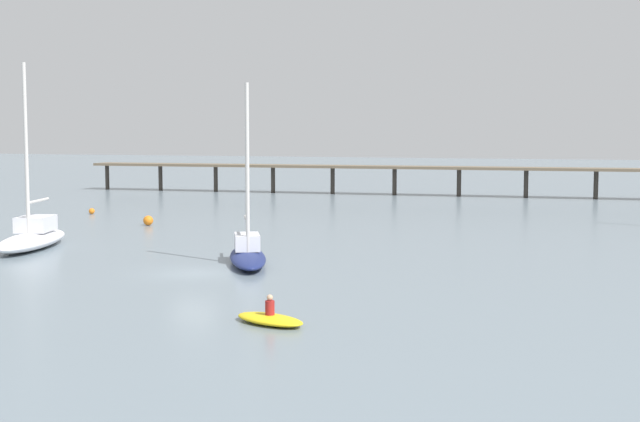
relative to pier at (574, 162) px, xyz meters
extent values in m
plane|color=slate|center=(-16.21, -58.89, -4.07)|extent=(400.00, 400.00, 0.00)
cube|color=brown|center=(-16.21, -0.92, -0.84)|extent=(83.68, 8.02, 0.30)
cylinder|color=#38332D|center=(-56.95, -3.23, -2.53)|extent=(0.50, 0.50, 3.09)
cylinder|color=#38332D|center=(-49.55, -2.81, -2.53)|extent=(0.50, 0.50, 3.09)
cylinder|color=#38332D|center=(-42.14, -2.39, -2.53)|extent=(0.50, 0.50, 3.09)
cylinder|color=#38332D|center=(-34.73, -1.97, -2.53)|extent=(0.50, 0.50, 3.09)
cylinder|color=#38332D|center=(-27.32, -1.55, -2.53)|extent=(0.50, 0.50, 3.09)
cylinder|color=#38332D|center=(-19.91, -1.13, -2.53)|extent=(0.50, 0.50, 3.09)
cylinder|color=#38332D|center=(-12.50, -0.71, -2.53)|extent=(0.50, 0.50, 3.09)
cylinder|color=#38332D|center=(-5.09, -0.29, -2.53)|extent=(0.50, 0.50, 3.09)
cylinder|color=#38332D|center=(2.32, 0.13, -2.53)|extent=(0.50, 0.50, 3.09)
ellipsoid|color=white|center=(-30.32, -53.51, -3.57)|extent=(5.40, 9.88, 1.00)
cube|color=silver|center=(-30.54, -52.79, -2.58)|extent=(2.63, 3.10, 0.97)
cylinder|color=silver|center=(-30.18, -53.97, 2.22)|extent=(0.23, 0.23, 10.58)
cylinder|color=silver|center=(-30.70, -52.24, -1.17)|extent=(1.23, 3.51, 0.19)
ellipsoid|color=navy|center=(-14.84, -55.02, -3.72)|extent=(5.47, 8.44, 0.71)
cube|color=silver|center=(-15.14, -54.41, -2.92)|extent=(2.27, 2.72, 0.89)
cylinder|color=silver|center=(-14.66, -55.40, 1.28)|extent=(0.22, 0.22, 9.29)
cylinder|color=silver|center=(-15.39, -53.91, -1.69)|extent=(1.62, 3.06, 0.18)
ellipsoid|color=yellow|center=(-7.93, -68.69, -3.90)|extent=(3.45, 2.46, 0.35)
cylinder|color=maroon|center=(-7.93, -68.69, -3.45)|extent=(0.47, 0.47, 0.55)
sphere|color=tan|center=(-7.93, -68.69, -3.05)|extent=(0.24, 0.24, 0.24)
sphere|color=orange|center=(-39.87, -32.50, -3.81)|extent=(0.52, 0.52, 0.52)
sphere|color=orange|center=(-30.26, -39.21, -3.68)|extent=(0.78, 0.78, 0.78)
camera|label=1|loc=(4.53, -99.15, 3.28)|focal=48.92mm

